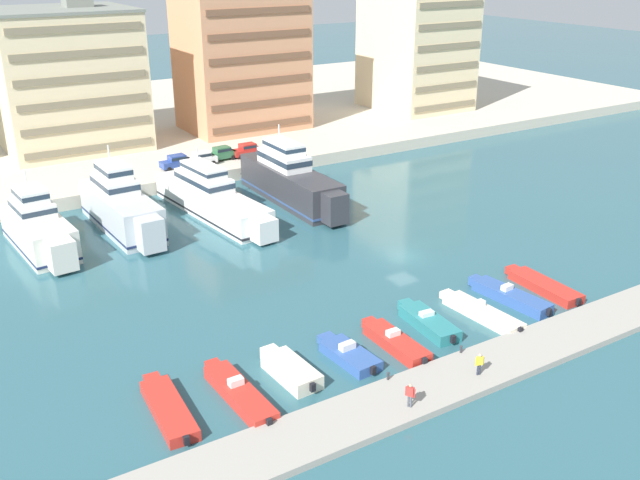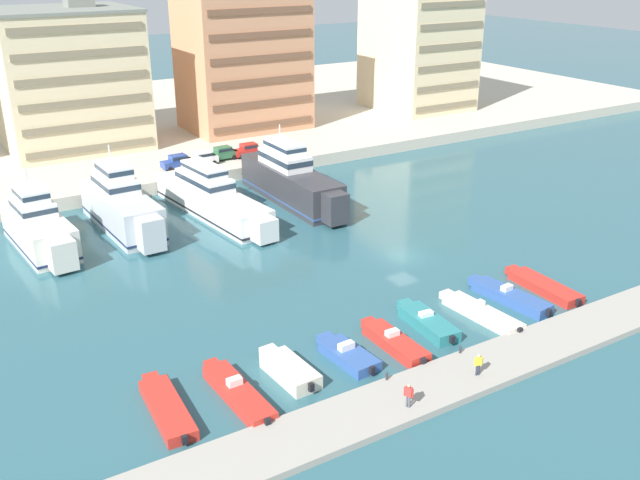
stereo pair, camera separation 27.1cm
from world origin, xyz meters
The scene contains 27 objects.
ground_plane centered at (0.00, 0.00, 0.00)m, with size 400.00×400.00×0.00m, color #2D5B66.
quay_promenade centered at (0.00, 65.98, 0.81)m, with size 180.00×70.00×1.63m, color beige.
pier_dock centered at (0.00, -19.41, 0.25)m, with size 120.00×4.78×0.50m, color #9E998E.
yacht_ivory_far_left centered at (-30.02, 20.73, 2.26)m, with size 5.29×15.59×7.99m.
yacht_silver_left centered at (-21.22, 21.94, 2.60)m, with size 4.96×17.83×8.82m.
yacht_white_mid_left centered at (-11.18, 21.07, 2.00)m, with size 6.17×22.84×7.35m.
yacht_charcoal_center_left centered at (-1.26, 20.34, 2.63)m, with size 4.50×20.92×8.83m.
motorboat_red_far_left centered at (-29.04, -12.26, 0.40)m, with size 2.48×8.24×0.85m.
motorboat_red_left centered at (-24.37, -13.20, 0.47)m, with size 2.05×8.71×1.40m.
motorboat_cream_mid_left centered at (-20.12, -12.68, 0.55)m, with size 2.43×6.24×1.09m.
motorboat_blue_center_left centered at (-15.30, -12.96, 0.43)m, with size 2.50×6.25×1.33m.
motorboat_red_center centered at (-11.32, -13.42, 0.47)m, with size 1.93×7.46×1.36m.
motorboat_teal_center_right centered at (-7.20, -12.34, 0.50)m, with size 2.57×7.13×1.33m.
motorboat_cream_mid_right centered at (-2.26, -13.24, 0.39)m, with size 2.43×8.62×1.26m.
motorboat_blue_right centered at (1.77, -12.49, 0.49)m, with size 2.56×8.45×1.40m.
motorboat_red_far_right centered at (5.93, -12.53, 0.41)m, with size 2.35×8.35×0.86m.
car_blue_far_left centered at (-9.82, 35.15, 2.61)m, with size 4.18×2.09×1.80m.
car_white_left centered at (-6.48, 34.85, 2.61)m, with size 4.16×2.04×1.80m.
car_green_mid_left centered at (-3.17, 35.80, 2.61)m, with size 4.22×2.18×1.80m.
car_red_center_left centered at (0.56, 35.54, 2.61)m, with size 4.15×2.03×1.80m.
apartment_block_left centered at (-18.07, 53.86, 11.24)m, with size 18.85×17.48×21.14m.
apartment_block_mid_left centered at (7.92, 51.38, 13.51)m, with size 18.44×13.28×25.64m.
apartment_block_center_left centered at (40.82, 49.28, 13.45)m, with size 14.82×16.90×25.52m.
pedestrian_near_edge centered at (-15.61, -20.57, 1.54)m, with size 0.45×0.60×1.76m.
pedestrian_mid_deck centered at (-9.12, -20.14, 1.50)m, with size 0.63×0.36×1.69m.
bollard_west centered at (-14.88, -17.27, 0.83)m, with size 0.20×0.20×0.61m.
bollard_west_mid centered at (-8.15, -17.27, 0.83)m, with size 0.20×0.20×0.61m.
Camera 1 is at (-41.08, -50.50, 28.28)m, focal length 40.00 mm.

